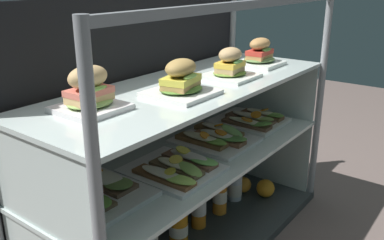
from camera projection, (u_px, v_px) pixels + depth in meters
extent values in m
cube|color=#323839|center=(192.00, 240.00, 1.64)|extent=(1.29, 0.49, 0.04)
cylinder|color=gray|center=(319.00, 104.00, 1.83)|extent=(0.03, 0.03, 0.94)
cylinder|color=gray|center=(231.00, 88.00, 2.09)|extent=(0.03, 0.03, 0.94)
cube|color=gray|center=(255.00, 4.00, 1.21)|extent=(1.26, 0.02, 0.02)
cube|color=black|center=(143.00, 116.00, 1.62)|extent=(1.23, 0.01, 0.90)
cube|color=silver|center=(267.00, 148.00, 2.03)|extent=(0.01, 0.43, 0.34)
cube|color=silver|center=(192.00, 156.00, 1.52)|extent=(1.24, 0.44, 0.01)
cube|color=silver|center=(41.00, 188.00, 1.01)|extent=(0.01, 0.43, 0.25)
cube|color=silver|center=(271.00, 87.00, 1.93)|extent=(0.01, 0.43, 0.25)
cube|color=silver|center=(192.00, 86.00, 1.43)|extent=(1.24, 0.44, 0.01)
cube|color=white|center=(91.00, 108.00, 1.14)|extent=(0.17, 0.17, 0.02)
ellipsoid|color=#95BE5D|center=(90.00, 102.00, 1.13)|extent=(0.13, 0.11, 0.02)
cube|color=#EAB977|center=(90.00, 98.00, 1.13)|extent=(0.12, 0.08, 0.02)
cube|color=#E77460|center=(89.00, 91.00, 1.12)|extent=(0.12, 0.08, 0.02)
ellipsoid|color=#77A644|center=(97.00, 89.00, 1.10)|extent=(0.07, 0.03, 0.02)
ellipsoid|color=tan|center=(88.00, 77.00, 1.11)|extent=(0.13, 0.08, 0.06)
cube|color=white|center=(181.00, 93.00, 1.29)|extent=(0.19, 0.19, 0.01)
ellipsoid|color=#588633|center=(181.00, 88.00, 1.28)|extent=(0.15, 0.12, 0.02)
cube|color=tan|center=(181.00, 85.00, 1.28)|extent=(0.14, 0.10, 0.02)
cube|color=#DED247|center=(181.00, 79.00, 1.27)|extent=(0.14, 0.11, 0.02)
ellipsoid|color=#90C455|center=(190.00, 76.00, 1.25)|extent=(0.08, 0.04, 0.01)
ellipsoid|color=#A58245|center=(181.00, 68.00, 1.26)|extent=(0.14, 0.11, 0.05)
cube|color=white|center=(230.00, 76.00, 1.51)|extent=(0.18, 0.18, 0.01)
ellipsoid|color=olive|center=(230.00, 73.00, 1.50)|extent=(0.13, 0.11, 0.01)
cube|color=#DDB277|center=(230.00, 70.00, 1.50)|extent=(0.11, 0.08, 0.02)
cube|color=yellow|center=(230.00, 64.00, 1.49)|extent=(0.11, 0.09, 0.02)
ellipsoid|color=#629E4E|center=(238.00, 62.00, 1.47)|extent=(0.06, 0.03, 0.01)
ellipsoid|color=tan|center=(230.00, 55.00, 1.48)|extent=(0.11, 0.09, 0.05)
cube|color=white|center=(259.00, 63.00, 1.72)|extent=(0.17, 0.17, 0.02)
ellipsoid|color=#65874A|center=(259.00, 59.00, 1.71)|extent=(0.14, 0.12, 0.02)
cube|color=tan|center=(259.00, 57.00, 1.71)|extent=(0.12, 0.08, 0.02)
cube|color=red|center=(260.00, 52.00, 1.70)|extent=(0.13, 0.08, 0.02)
ellipsoid|color=#528337|center=(267.00, 50.00, 1.68)|extent=(0.07, 0.03, 0.02)
ellipsoid|color=#AF7E48|center=(260.00, 44.00, 1.69)|extent=(0.13, 0.08, 0.05)
cube|color=white|center=(96.00, 195.00, 1.21)|extent=(0.26, 0.29, 0.02)
cube|color=brown|center=(78.00, 197.00, 1.18)|extent=(0.09, 0.23, 0.01)
ellipsoid|color=#669D3C|center=(94.00, 201.00, 1.14)|extent=(0.08, 0.12, 0.02)
ellipsoid|color=silver|center=(78.00, 194.00, 1.17)|extent=(0.08, 0.18, 0.01)
cylinder|color=orange|center=(78.00, 191.00, 1.17)|extent=(0.05, 0.05, 0.02)
cube|color=brown|center=(104.00, 181.00, 1.27)|extent=(0.09, 0.21, 0.01)
ellipsoid|color=olive|center=(118.00, 183.00, 1.23)|extent=(0.10, 0.12, 0.03)
ellipsoid|color=silver|center=(104.00, 177.00, 1.26)|extent=(0.08, 0.17, 0.02)
cylinder|color=orange|center=(96.00, 172.00, 1.27)|extent=(0.06, 0.05, 0.03)
cube|color=white|center=(172.00, 170.00, 1.38)|extent=(0.26, 0.29, 0.01)
cube|color=brown|center=(163.00, 177.00, 1.30)|extent=(0.06, 0.22, 0.01)
ellipsoid|color=#A7D457|center=(180.00, 180.00, 1.26)|extent=(0.07, 0.12, 0.02)
ellipsoid|color=silver|center=(163.00, 173.00, 1.30)|extent=(0.05, 0.18, 0.01)
cylinder|color=yellow|center=(170.00, 171.00, 1.29)|extent=(0.05, 0.05, 0.01)
cube|color=brown|center=(176.00, 168.00, 1.36)|extent=(0.06, 0.19, 0.01)
ellipsoid|color=#91BC56|center=(190.00, 169.00, 1.32)|extent=(0.06, 0.10, 0.03)
ellipsoid|color=#F0ECC6|center=(176.00, 164.00, 1.35)|extent=(0.05, 0.15, 0.02)
cylinder|color=yellow|center=(176.00, 160.00, 1.36)|extent=(0.06, 0.06, 0.02)
cube|color=brown|center=(189.00, 160.00, 1.42)|extent=(0.06, 0.20, 0.01)
ellipsoid|color=#7CC95D|center=(204.00, 161.00, 1.38)|extent=(0.08, 0.11, 0.02)
ellipsoid|color=silver|center=(189.00, 156.00, 1.41)|extent=(0.05, 0.16, 0.02)
cylinder|color=#EFDD4B|center=(183.00, 150.00, 1.43)|extent=(0.07, 0.07, 0.02)
cube|color=white|center=(215.00, 140.00, 1.62)|extent=(0.26, 0.29, 0.01)
cube|color=brown|center=(201.00, 141.00, 1.58)|extent=(0.06, 0.21, 0.02)
ellipsoid|color=#76AE40|center=(215.00, 141.00, 1.54)|extent=(0.07, 0.11, 0.02)
ellipsoid|color=#F5F1C4|center=(201.00, 137.00, 1.58)|extent=(0.05, 0.17, 0.02)
cylinder|color=orange|center=(204.00, 135.00, 1.56)|extent=(0.04, 0.04, 0.02)
cube|color=brown|center=(219.00, 138.00, 1.61)|extent=(0.06, 0.22, 0.02)
ellipsoid|color=#5D9745|center=(233.00, 139.00, 1.56)|extent=(0.08, 0.12, 0.03)
ellipsoid|color=white|center=(219.00, 135.00, 1.60)|extent=(0.05, 0.17, 0.02)
cylinder|color=orange|center=(221.00, 133.00, 1.59)|extent=(0.07, 0.07, 0.02)
cube|color=brown|center=(219.00, 131.00, 1.68)|extent=(0.06, 0.21, 0.02)
ellipsoid|color=#82BB64|center=(232.00, 131.00, 1.64)|extent=(0.07, 0.11, 0.04)
ellipsoid|color=beige|center=(219.00, 127.00, 1.68)|extent=(0.05, 0.17, 0.01)
cylinder|color=orange|center=(219.00, 125.00, 1.67)|extent=(0.05, 0.05, 0.02)
cube|color=white|center=(249.00, 121.00, 1.84)|extent=(0.26, 0.29, 0.01)
cube|color=brown|center=(246.00, 124.00, 1.76)|extent=(0.06, 0.22, 0.01)
ellipsoid|color=#68A545|center=(260.00, 124.00, 1.72)|extent=(0.05, 0.11, 0.04)
ellipsoid|color=#EDF0C5|center=(246.00, 121.00, 1.75)|extent=(0.05, 0.17, 0.01)
cylinder|color=orange|center=(247.00, 120.00, 1.74)|extent=(0.07, 0.07, 0.02)
cube|color=brown|center=(250.00, 118.00, 1.83)|extent=(0.06, 0.22, 0.01)
ellipsoid|color=#A1C762|center=(263.00, 119.00, 1.79)|extent=(0.08, 0.12, 0.03)
ellipsoid|color=beige|center=(250.00, 115.00, 1.82)|extent=(0.05, 0.18, 0.02)
cylinder|color=orange|center=(256.00, 115.00, 1.80)|extent=(0.05, 0.05, 0.02)
cube|color=brown|center=(262.00, 115.00, 1.86)|extent=(0.06, 0.19, 0.02)
ellipsoid|color=#73AC47|center=(274.00, 115.00, 1.83)|extent=(0.06, 0.10, 0.02)
ellipsoid|color=#EDE9C1|center=(262.00, 112.00, 1.86)|extent=(0.05, 0.15, 0.02)
cylinder|color=orange|center=(264.00, 110.00, 1.86)|extent=(0.04, 0.04, 0.02)
cylinder|color=#2976B7|center=(77.00, 240.00, 1.20)|extent=(0.04, 0.04, 0.02)
cylinder|color=gold|center=(120.00, 239.00, 1.32)|extent=(0.03, 0.03, 0.04)
cylinder|color=white|center=(120.00, 231.00, 1.31)|extent=(0.04, 0.04, 0.01)
cylinder|color=silver|center=(150.00, 239.00, 1.47)|extent=(0.06, 0.06, 0.18)
cylinder|color=white|center=(149.00, 212.00, 1.43)|extent=(0.03, 0.03, 0.05)
cylinder|color=white|center=(149.00, 204.00, 1.42)|extent=(0.03, 0.03, 0.01)
cylinder|color=orange|center=(179.00, 225.00, 1.57)|extent=(0.07, 0.07, 0.15)
cylinder|color=silver|center=(179.00, 229.00, 1.58)|extent=(0.07, 0.07, 0.04)
cylinder|color=orange|center=(178.00, 203.00, 1.54)|extent=(0.04, 0.04, 0.05)
cylinder|color=gold|center=(178.00, 195.00, 1.53)|extent=(0.05, 0.05, 0.01)
cylinder|color=orange|center=(199.00, 206.00, 1.67)|extent=(0.06, 0.06, 0.19)
cylinder|color=silver|center=(199.00, 206.00, 1.67)|extent=(0.06, 0.06, 0.07)
cylinder|color=orange|center=(199.00, 180.00, 1.63)|extent=(0.03, 0.03, 0.04)
cylinder|color=white|center=(199.00, 174.00, 1.62)|extent=(0.03, 0.03, 0.01)
cylinder|color=orange|center=(220.00, 194.00, 1.77)|extent=(0.06, 0.06, 0.18)
cylinder|color=silver|center=(220.00, 195.00, 1.77)|extent=(0.06, 0.06, 0.05)
cylinder|color=orange|center=(220.00, 170.00, 1.73)|extent=(0.03, 0.03, 0.05)
cylinder|color=gold|center=(221.00, 164.00, 1.72)|extent=(0.03, 0.03, 0.01)
cylinder|color=silver|center=(235.00, 185.00, 1.88)|extent=(0.06, 0.06, 0.14)
cylinder|color=silver|center=(235.00, 188.00, 1.89)|extent=(0.07, 0.07, 0.06)
cylinder|color=white|center=(236.00, 166.00, 1.85)|extent=(0.04, 0.04, 0.04)
cylinder|color=black|center=(236.00, 161.00, 1.84)|extent=(0.04, 0.04, 0.01)
sphere|color=orange|center=(243.00, 185.00, 1.96)|extent=(0.07, 0.07, 0.07)
sphere|color=orange|center=(265.00, 188.00, 1.91)|extent=(0.08, 0.08, 0.08)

